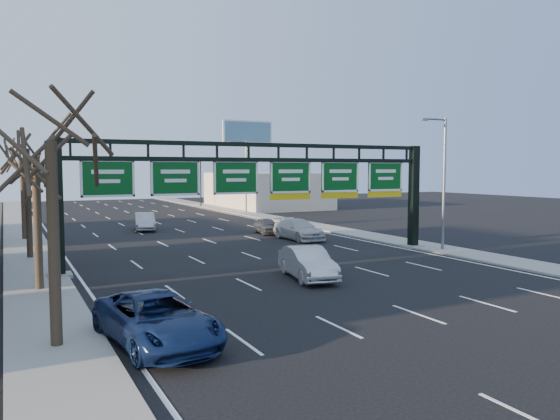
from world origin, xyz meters
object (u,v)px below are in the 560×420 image
car_blue_suv (157,319)px  car_silver_sedan (308,263)px  sign_gantry (266,185)px  car_white_wagon (298,229)px

car_blue_suv → car_silver_sedan: size_ratio=1.19×
car_blue_suv → car_silver_sedan: (9.49, 6.89, 0.00)m
sign_gantry → car_blue_suv: 16.88m
car_silver_sedan → car_white_wagon: bearing=73.1°
car_blue_suv → car_silver_sedan: bearing=28.4°
sign_gantry → car_silver_sedan: size_ratio=4.97×
sign_gantry → car_white_wagon: (6.47, 7.65, -3.83)m
car_blue_suv → sign_gantry: bearing=44.7°
car_blue_suv → car_white_wagon: car_blue_suv is taller
car_silver_sedan → sign_gantry: bearing=94.9°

